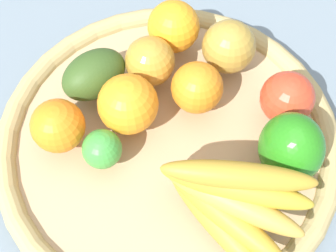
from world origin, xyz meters
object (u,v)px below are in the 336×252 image
Objects in this scene: apple_0 at (287,98)px; avocado at (94,74)px; orange_0 at (174,27)px; banana_bunch at (230,201)px; apple_1 at (150,61)px; orange_2 at (197,88)px; bell_pepper at (291,148)px; orange_1 at (128,104)px; lime_0 at (102,149)px; apple_2 at (229,47)px; orange_3 at (58,126)px.

apple_0 reaches higher than avocado.
avocado is (0.06, -0.12, -0.01)m from orange_0.
banana_bunch reaches higher than apple_1.
bell_pepper is (0.11, 0.09, 0.01)m from orange_2.
orange_1 is at bearing -146.70° from banana_bunch.
apple_2 is at bearing 123.44° from lime_0.
apple_2 is (-0.17, -0.04, -0.01)m from bell_pepper.
apple_2 is at bearing 110.14° from orange_3.
banana_bunch is at bearing 15.56° from apple_1.
apple_0 is at bearing 62.15° from apple_1.
orange_3 is at bearing -112.89° from bell_pepper.
banana_bunch is 0.10m from bell_pepper.
apple_0 is at bearing 72.54° from orange_2.
orange_0 is 1.48× the size of lime_0.
apple_2 is (-0.01, 0.11, 0.00)m from apple_1.
apple_1 is 0.22m from bell_pepper.
orange_1 is 1.56× the size of lime_0.
apple_2 is at bearing 92.83° from apple_1.
apple_0 is 0.95× the size of apple_2.
bell_pepper is (-0.05, 0.09, 0.00)m from banana_bunch.
apple_1 is at bearing -164.44° from banana_bunch.
lime_0 is at bearing -33.08° from apple_1.
orange_1 is (0.07, -0.04, 0.00)m from apple_1.
orange_0 is 0.14m from avocado.
orange_2 is 1.01× the size of orange_3.
orange_3 is 1.00× the size of apple_1.
bell_pepper is 0.28m from avocado.
apple_2 reaches higher than avocado.
orange_1 reaches higher than avocado.
orange_2 is 0.08m from apple_1.
lime_0 is (0.05, -0.04, -0.01)m from orange_1.
orange_3 is 0.09m from orange_1.
orange_3 is 0.97× the size of apple_0.
orange_2 is at bearing -43.53° from apple_2.
lime_0 is (0.12, -0.08, -0.01)m from apple_1.
banana_bunch reaches higher than avocado.
avocado is (-0.08, -0.25, -0.00)m from apple_0.
orange_3 is at bearing -69.86° from apple_2.
orange_0 is at bearing -138.36° from apple_0.
orange_1 is (0.01, -0.09, 0.00)m from orange_2.
bell_pepper is at bearing 25.76° from orange_0.
orange_3 is 0.72× the size of bell_pepper.
apple_1 is at bearing -144.53° from bell_pepper.
avocado is (-0.06, -0.04, -0.01)m from orange_1.
apple_1 is 0.08m from orange_1.
apple_1 is 0.74× the size of avocado.
banana_bunch is at bearing -65.21° from bell_pepper.
apple_2 is 1.48× the size of lime_0.
orange_3 is at bearing -51.45° from orange_0.
orange_1 is 1.05× the size of apple_2.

